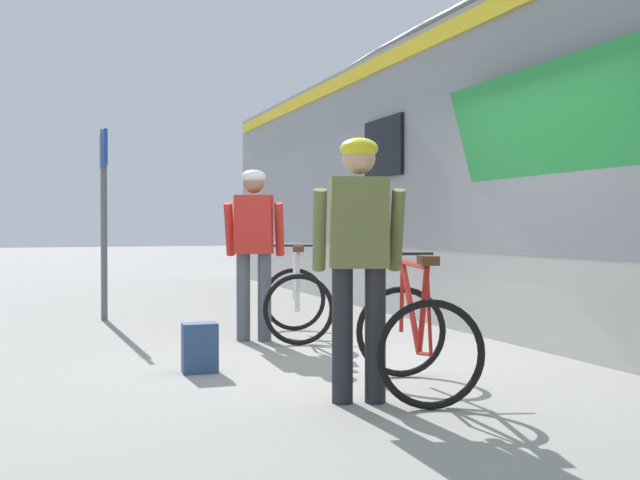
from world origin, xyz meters
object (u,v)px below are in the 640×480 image
train_car (550,163)px  bicycle_far_red (415,335)px  platform_sign_post (104,191)px  cyclist_near_in_red (254,239)px  backpack_on_platform (200,348)px  bicycle_near_white (296,300)px  cyclist_far_in_olive (359,245)px

train_car → bicycle_far_red: (-3.40, -2.75, -1.56)m
platform_sign_post → train_car: bearing=-23.2°
cyclist_near_in_red → backpack_on_platform: size_ratio=4.40×
backpack_on_platform → bicycle_near_white: bearing=51.7°
bicycle_near_white → backpack_on_platform: size_ratio=3.07×
cyclist_far_in_olive → backpack_on_platform: cyclist_far_in_olive is taller
cyclist_near_in_red → platform_sign_post: bearing=119.6°
cyclist_near_in_red → bicycle_far_red: size_ratio=1.43×
bicycle_far_red → backpack_on_platform: bearing=136.0°
backpack_on_platform → bicycle_far_red: bearing=-39.7°
cyclist_near_in_red → cyclist_far_in_olive: size_ratio=1.00×
train_car → cyclist_far_in_olive: bearing=-143.5°
train_car → cyclist_near_in_red: 3.93m
cyclist_far_in_olive → backpack_on_platform: bearing=119.6°
cyclist_far_in_olive → bicycle_near_white: (0.56, 2.82, -0.65)m
train_car → bicycle_near_white: bearing=-179.0°
train_car → platform_sign_post: train_car is taller
train_car → bicycle_near_white: (-3.34, -0.06, -1.56)m
cyclist_near_in_red → platform_sign_post: 2.69m
train_car → cyclist_near_in_red: size_ratio=10.04×
cyclist_near_in_red → bicycle_far_red: 2.76m
cyclist_near_in_red → cyclist_far_in_olive: 2.79m
backpack_on_platform → cyclist_far_in_olive: bearing=-56.0°
cyclist_near_in_red → train_car: bearing=1.5°
train_car → platform_sign_post: bearing=156.8°
bicycle_near_white → bicycle_far_red: (-0.06, -2.69, 0.00)m
cyclist_near_in_red → bicycle_far_red: bearing=-81.1°
cyclist_near_in_red → bicycle_near_white: bearing=4.5°
train_car → cyclist_near_in_red: bearing=-178.5°
backpack_on_platform → platform_sign_post: size_ratio=0.17×
train_car → bicycle_near_white: train_car is taller
cyclist_near_in_red → cyclist_far_in_olive: bearing=-91.7°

